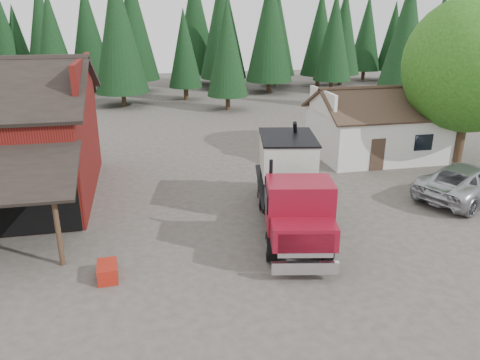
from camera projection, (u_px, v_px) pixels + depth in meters
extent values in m
plane|color=#474038|center=(215.00, 277.00, 17.14)|extent=(120.00, 120.00, 0.00)
cube|color=maroon|center=(83.00, 79.00, 23.32)|extent=(0.25, 7.00, 2.00)
cylinder|color=#382619|center=(58.00, 232.00, 17.51)|extent=(0.20, 0.20, 2.80)
cube|color=silver|center=(377.00, 133.00, 31.09)|extent=(8.00, 6.00, 3.00)
cube|color=#38281E|center=(393.00, 104.00, 28.94)|extent=(8.60, 3.42, 1.80)
cube|color=#38281E|center=(370.00, 96.00, 31.70)|extent=(8.60, 3.42, 1.80)
cube|color=silver|center=(323.00, 102.00, 29.55)|extent=(0.20, 4.20, 1.50)
cube|color=silver|center=(436.00, 97.00, 31.09)|extent=(0.20, 4.20, 1.50)
cube|color=#38281E|center=(377.00, 155.00, 28.19)|extent=(0.90, 0.06, 2.00)
cube|color=black|center=(424.00, 142.00, 28.56)|extent=(1.20, 0.06, 1.00)
cylinder|color=#382619|center=(460.00, 140.00, 29.06)|extent=(0.60, 0.60, 3.20)
sphere|color=#1F5012|center=(472.00, 65.00, 27.49)|extent=(8.00, 8.00, 8.00)
sphere|color=#1F5012|center=(443.00, 84.00, 28.41)|extent=(4.40, 4.40, 4.40)
cylinder|color=#382619|center=(228.00, 102.00, 45.61)|extent=(0.44, 0.44, 1.60)
cone|color=black|center=(227.00, 48.00, 43.87)|extent=(3.96, 3.96, 9.00)
cylinder|color=#382619|center=(399.00, 103.00, 45.02)|extent=(0.44, 0.44, 1.60)
cone|color=black|center=(406.00, 37.00, 42.93)|extent=(4.84, 4.84, 11.00)
cylinder|color=#382619|center=(124.00, 98.00, 47.36)|extent=(0.44, 0.44, 1.60)
cone|color=black|center=(118.00, 30.00, 45.11)|extent=(5.28, 5.28, 12.00)
cylinder|color=black|center=(271.00, 246.00, 18.15)|extent=(0.58, 1.20, 1.15)
cylinder|color=black|center=(327.00, 246.00, 18.18)|extent=(0.58, 1.20, 1.15)
cylinder|color=black|center=(263.00, 198.00, 22.86)|extent=(0.58, 1.20, 1.15)
cylinder|color=black|center=(308.00, 197.00, 22.89)|extent=(0.58, 1.20, 1.15)
cylinder|color=black|center=(261.00, 187.00, 24.24)|extent=(0.58, 1.20, 1.15)
cylinder|color=black|center=(303.00, 187.00, 24.27)|extent=(0.58, 1.20, 1.15)
cube|color=black|center=(290.00, 203.00, 21.16)|extent=(2.83, 9.05, 0.42)
cube|color=silver|center=(305.00, 268.00, 16.64)|extent=(2.40, 0.64, 0.47)
cube|color=silver|center=(306.00, 246.00, 16.45)|extent=(1.97, 0.48, 0.94)
cube|color=maroon|center=(304.00, 234.00, 16.99)|extent=(2.57, 1.78, 0.89)
cube|color=maroon|center=(299.00, 204.00, 18.07)|extent=(2.80, 2.22, 1.93)
cube|color=black|center=(303.00, 205.00, 17.17)|extent=(2.17, 0.50, 0.94)
cylinder|color=black|center=(271.00, 182.00, 18.74)|extent=(0.17, 0.17, 1.88)
cube|color=black|center=(296.00, 196.00, 19.07)|extent=(2.54, 0.61, 1.67)
cube|color=black|center=(286.00, 186.00, 22.44)|extent=(3.77, 6.46, 0.17)
cube|color=beige|center=(287.00, 155.00, 21.91)|extent=(3.02, 3.84, 1.67)
cone|color=beige|center=(287.00, 176.00, 22.27)|extent=(2.69, 2.69, 0.73)
cube|color=black|center=(288.00, 137.00, 21.62)|extent=(3.14, 3.97, 0.08)
cylinder|color=black|center=(297.00, 148.00, 23.33)|extent=(1.18, 2.16, 3.19)
cube|color=maroon|center=(269.00, 164.00, 24.69)|extent=(0.77, 0.94, 0.47)
cylinder|color=silver|center=(325.00, 226.00, 19.15)|extent=(0.77, 1.14, 0.59)
imported|color=#ADAFB5|center=(468.00, 181.00, 24.10)|extent=(7.15, 5.59, 1.81)
cube|color=maroon|center=(108.00, 272.00, 16.93)|extent=(0.76, 1.14, 0.60)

